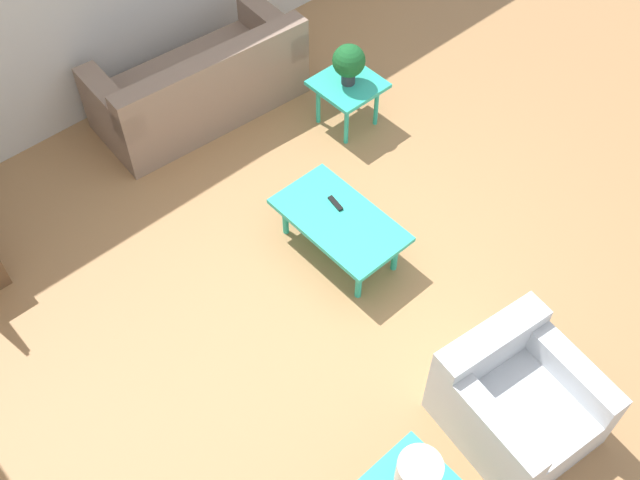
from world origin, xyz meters
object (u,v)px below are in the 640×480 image
object	(u,v)px
sofa	(201,86)
armchair	(515,399)
side_table_plant	(348,89)
table_lamp	(418,476)
coffee_table	(340,222)
potted_plant	(349,62)

from	to	relation	value
sofa	armchair	size ratio (longest dim) A/B	1.95
armchair	side_table_plant	xyz separation A→B (m)	(2.86, -1.21, 0.12)
table_lamp	armchair	bearing A→B (deg)	-89.09
coffee_table	table_lamp	world-z (taller)	table_lamp
coffee_table	table_lamp	distance (m)	2.20
side_table_plant	sofa	bearing A→B (deg)	41.35
sofa	potted_plant	xyz separation A→B (m)	(-0.99, -0.88, 0.39)
armchair	table_lamp	bearing A→B (deg)	-171.43
sofa	armchair	bearing A→B (deg)	88.88
sofa	armchair	xyz separation A→B (m)	(-3.85, 0.33, -0.02)
table_lamp	sofa	bearing A→B (deg)	-19.00
potted_plant	table_lamp	xyz separation A→B (m)	(-2.87, 2.21, 0.06)
potted_plant	coffee_table	bearing A→B (deg)	134.21
side_table_plant	table_lamp	distance (m)	3.64
armchair	potted_plant	distance (m)	3.13
potted_plant	table_lamp	size ratio (longest dim) A/B	0.89
side_table_plant	potted_plant	size ratio (longest dim) A/B	1.44
side_table_plant	armchair	bearing A→B (deg)	157.11
armchair	potted_plant	bearing A→B (deg)	74.77
armchair	potted_plant	world-z (taller)	potted_plant
armchair	side_table_plant	world-z (taller)	armchair
side_table_plant	coffee_table	bearing A→B (deg)	134.21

